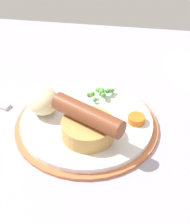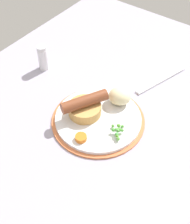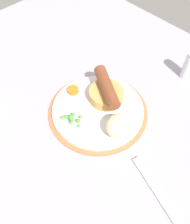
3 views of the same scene
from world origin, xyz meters
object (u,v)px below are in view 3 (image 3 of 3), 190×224
pea_pile (71,118)px  salt_shaker (189,66)px  potato_chunk_0 (118,126)px  sausage_pudding (106,92)px  fork (161,197)px  dinner_plate (98,111)px  carrot_slice_0 (73,90)px

pea_pile → salt_shaker: bearing=74.3°
potato_chunk_0 → salt_shaker: size_ratio=0.75×
salt_shaker → pea_pile: bearing=-105.7°
sausage_pudding → pea_pile: sausage_pudding is taller
sausage_pudding → salt_shaker: salt_shaker is taller
fork → salt_shaker: bearing=133.8°
potato_chunk_0 → dinner_plate: bearing=169.6°
sausage_pudding → fork: (23.79, -9.00, -3.43)cm
potato_chunk_0 → carrot_slice_0: bearing=178.0°
pea_pile → potato_chunk_0: potato_chunk_0 is taller
pea_pile → carrot_slice_0: size_ratio=1.75×
carrot_slice_0 → salt_shaker: salt_shaker is taller
dinner_plate → salt_shaker: (7.33, 25.29, 3.24)cm
sausage_pudding → carrot_slice_0: bearing=-120.6°
carrot_slice_0 → pea_pile: bearing=-42.5°
fork → salt_shaker: salt_shaker is taller
dinner_plate → pea_pile: size_ratio=4.83×
potato_chunk_0 → salt_shaker: (-0.06, 26.65, 0.17)cm
salt_shaker → fork: bearing=-63.2°
sausage_pudding → potato_chunk_0: (8.32, -4.91, -0.09)cm
pea_pile → fork: pea_pile is taller
potato_chunk_0 → carrot_slice_0: size_ratio=2.08×
pea_pile → fork: bearing=3.0°
dinner_plate → potato_chunk_0: bearing=-10.4°
carrot_slice_0 → potato_chunk_0: bearing=-2.0°
pea_pile → potato_chunk_0: size_ratio=0.84×
sausage_pudding → fork: sausage_pudding is taller
carrot_slice_0 → fork: carrot_slice_0 is taller
sausage_pudding → pea_pile: bearing=-66.0°
sausage_pudding → dinner_plate: bearing=-47.3°
sausage_pudding → fork: size_ratio=0.66×
potato_chunk_0 → sausage_pudding: bearing=149.4°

